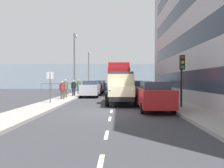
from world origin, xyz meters
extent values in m
plane|color=#38383D|center=(0.00, -9.00, 0.00)|extent=(80.00, 80.00, 0.00)
cube|color=#9E9993|center=(-4.51, -9.00, 0.07)|extent=(2.10, 36.24, 0.15)
cube|color=#9E9993|center=(4.51, -9.00, 0.07)|extent=(2.10, 36.24, 0.15)
cube|color=silver|center=(0.00, 7.12, 0.00)|extent=(0.12, 1.10, 0.01)
cube|color=silver|center=(0.00, 4.75, 0.00)|extent=(0.12, 1.10, 0.01)
cube|color=silver|center=(0.00, 1.95, 0.00)|extent=(0.12, 1.10, 0.01)
cube|color=silver|center=(0.00, -0.34, 0.00)|extent=(0.12, 1.10, 0.01)
cube|color=silver|center=(0.00, -2.77, 0.00)|extent=(0.12, 1.10, 0.01)
cube|color=silver|center=(0.00, -5.72, 0.00)|extent=(0.12, 1.10, 0.01)
cube|color=silver|center=(0.00, -8.37, 0.00)|extent=(0.12, 1.10, 0.01)
cube|color=silver|center=(0.00, -11.01, 0.00)|extent=(0.12, 1.10, 0.01)
cube|color=silver|center=(0.00, -13.68, 0.00)|extent=(0.12, 1.10, 0.01)
cube|color=silver|center=(0.00, -16.17, 0.00)|extent=(0.12, 1.10, 0.01)
cube|color=silver|center=(0.00, -18.87, 0.00)|extent=(0.12, 1.10, 0.01)
cube|color=silver|center=(0.00, -21.41, 0.00)|extent=(0.12, 1.10, 0.01)
cube|color=silver|center=(0.00, -24.12, 0.00)|extent=(0.12, 1.10, 0.01)
cube|color=#2D3847|center=(-5.59, -4.20, 1.80)|extent=(0.08, 23.16, 1.40)
cube|color=#2D3847|center=(-5.59, -4.20, 4.80)|extent=(0.08, 23.16, 1.40)
cube|color=#2D3847|center=(-5.59, -4.20, 7.80)|extent=(0.08, 23.16, 1.40)
cube|color=#8C9EAD|center=(0.00, -30.12, 2.50)|extent=(80.00, 0.80, 5.00)
cylinder|color=#4C5156|center=(-14.00, -26.52, 0.60)|extent=(0.08, 0.08, 1.20)
cylinder|color=#4C5156|center=(-12.00, -26.52, 0.60)|extent=(0.08, 0.08, 1.20)
cylinder|color=#4C5156|center=(-10.00, -26.52, 0.60)|extent=(0.08, 0.08, 1.20)
cylinder|color=#4C5156|center=(-8.00, -26.52, 0.60)|extent=(0.08, 0.08, 1.20)
cylinder|color=#4C5156|center=(-6.00, -26.52, 0.60)|extent=(0.08, 0.08, 1.20)
cylinder|color=#4C5156|center=(-4.00, -26.52, 0.60)|extent=(0.08, 0.08, 1.20)
cylinder|color=#4C5156|center=(-2.00, -26.52, 0.60)|extent=(0.08, 0.08, 1.20)
cylinder|color=#4C5156|center=(0.00, -26.52, 0.60)|extent=(0.08, 0.08, 1.20)
cylinder|color=#4C5156|center=(2.00, -26.52, 0.60)|extent=(0.08, 0.08, 1.20)
cylinder|color=#4C5156|center=(4.00, -26.52, 0.60)|extent=(0.08, 0.08, 1.20)
cylinder|color=#4C5156|center=(6.00, -26.52, 0.60)|extent=(0.08, 0.08, 1.20)
cylinder|color=#4C5156|center=(8.00, -26.52, 0.60)|extent=(0.08, 0.08, 1.20)
cylinder|color=#4C5156|center=(10.00, -26.52, 0.60)|extent=(0.08, 0.08, 1.20)
cylinder|color=#4C5156|center=(12.00, -26.52, 0.60)|extent=(0.08, 0.08, 1.20)
cylinder|color=#4C5156|center=(14.00, -26.52, 0.60)|extent=(0.08, 0.08, 1.20)
cube|color=#4C5156|center=(0.00, -26.52, 1.12)|extent=(28.00, 0.08, 0.08)
cube|color=black|center=(-0.60, -4.19, 0.60)|extent=(1.64, 5.60, 0.30)
cube|color=beige|center=(-0.60, -2.34, 1.10)|extent=(1.72, 1.90, 0.70)
cube|color=silver|center=(-0.60, -1.45, 1.07)|extent=(1.16, 0.08, 0.56)
sphere|color=white|center=(-1.33, -1.45, 1.20)|extent=(0.20, 0.20, 0.20)
sphere|color=white|center=(0.14, -1.45, 1.20)|extent=(0.20, 0.20, 0.20)
cube|color=beige|center=(-0.60, -3.86, 1.67)|extent=(1.93, 1.34, 1.15)
cube|color=#2D3847|center=(-0.60, -3.86, 2.15)|extent=(1.79, 1.23, 0.56)
cube|color=#2D2319|center=(-0.60, -5.54, 0.83)|extent=(2.10, 2.80, 0.16)
cube|color=black|center=(-1.61, -5.54, 1.15)|extent=(0.08, 2.80, 0.56)
cube|color=black|center=(0.41, -5.54, 1.15)|extent=(0.08, 2.80, 0.56)
cylinder|color=black|center=(-1.57, -2.51, 0.45)|extent=(0.24, 0.90, 0.90)
cylinder|color=black|center=(0.37, -2.51, 0.45)|extent=(0.24, 0.90, 0.90)
cylinder|color=black|center=(-1.57, -5.73, 0.45)|extent=(0.24, 0.90, 0.90)
cylinder|color=black|center=(0.37, -5.73, 0.45)|extent=(0.24, 0.90, 0.90)
cube|color=red|center=(-0.48, -11.52, 1.82)|extent=(2.40, 2.21, 2.60)
cube|color=#2D3847|center=(-0.48, -11.52, 2.39)|extent=(2.20, 2.04, 0.80)
cube|color=#1933B2|center=(-0.48, -11.52, 3.22)|extent=(1.75, 0.20, 0.16)
cube|color=red|center=(-0.48, -15.52, 2.37)|extent=(2.50, 5.95, 3.00)
cube|color=black|center=(-0.48, -14.58, 0.70)|extent=(2.00, 8.07, 0.36)
cylinder|color=black|center=(-1.63, -11.61, 0.52)|extent=(0.28, 1.04, 1.04)
cylinder|color=black|center=(0.67, -11.61, 0.52)|extent=(0.28, 1.04, 1.04)
cylinder|color=black|center=(-1.63, -15.22, 0.52)|extent=(0.28, 1.04, 1.04)
cylinder|color=black|center=(0.67, -15.22, 0.52)|extent=(0.28, 1.04, 1.04)
cylinder|color=black|center=(-1.63, -17.34, 0.52)|extent=(0.28, 1.04, 1.04)
cylinder|color=black|center=(0.67, -17.34, 0.52)|extent=(0.28, 1.04, 1.04)
cube|color=#B21E1E|center=(-2.51, -0.89, 0.80)|extent=(1.74, 4.47, 1.00)
cube|color=#2D3847|center=(-2.51, -0.69, 1.51)|extent=(1.43, 2.46, 0.42)
cylinder|color=black|center=(-1.69, -2.28, 0.30)|extent=(0.18, 0.60, 0.60)
cylinder|color=black|center=(-3.34, -2.28, 0.30)|extent=(0.18, 0.60, 0.60)
cylinder|color=black|center=(-1.69, 0.49, 0.30)|extent=(0.18, 0.60, 0.60)
cylinder|color=black|center=(-3.34, 0.49, 0.30)|extent=(0.18, 0.60, 0.60)
cube|color=#1E6670|center=(-2.51, -7.20, 0.80)|extent=(1.84, 4.45, 1.00)
cube|color=#2D3847|center=(-2.51, -7.00, 1.51)|extent=(1.51, 2.45, 0.42)
cylinder|color=black|center=(-1.64, -8.58, 0.30)|extent=(0.18, 0.60, 0.60)
cylinder|color=black|center=(-3.39, -8.58, 0.30)|extent=(0.18, 0.60, 0.60)
cylinder|color=black|center=(-1.64, -5.82, 0.30)|extent=(0.18, 0.60, 0.60)
cylinder|color=black|center=(-3.39, -5.82, 0.30)|extent=(0.18, 0.60, 0.60)
cube|color=white|center=(-2.51, -13.63, 0.80)|extent=(1.83, 4.59, 1.00)
cube|color=#2D3847|center=(-2.51, -13.43, 1.51)|extent=(1.50, 2.52, 0.42)
cylinder|color=black|center=(-1.65, -15.05, 0.30)|extent=(0.18, 0.60, 0.60)
cylinder|color=black|center=(-3.38, -15.05, 0.30)|extent=(0.18, 0.60, 0.60)
cylinder|color=black|center=(-1.65, -12.21, 0.30)|extent=(0.18, 0.60, 0.60)
cylinder|color=black|center=(-3.38, -12.21, 0.30)|extent=(0.18, 0.60, 0.60)
cube|color=slate|center=(-2.51, -19.34, 0.80)|extent=(1.65, 4.36, 1.00)
cube|color=#2D3847|center=(-2.51, -19.14, 1.51)|extent=(1.35, 2.40, 0.42)
cylinder|color=black|center=(-1.73, -20.69, 0.30)|extent=(0.18, 0.60, 0.60)
cylinder|color=black|center=(-3.30, -20.69, 0.30)|extent=(0.18, 0.60, 0.60)
cylinder|color=black|center=(-1.73, -17.99, 0.30)|extent=(0.18, 0.60, 0.60)
cylinder|color=black|center=(-3.30, -17.99, 0.30)|extent=(0.18, 0.60, 0.60)
cube|color=#B7BABF|center=(2.51, -10.21, 0.80)|extent=(1.77, 4.07, 1.00)
cube|color=#2D3847|center=(2.51, -10.41, 1.51)|extent=(1.45, 2.24, 0.42)
cylinder|color=black|center=(1.67, -8.95, 0.30)|extent=(0.18, 0.60, 0.60)
cylinder|color=black|center=(3.36, -8.95, 0.30)|extent=(0.18, 0.60, 0.60)
cylinder|color=black|center=(1.67, -11.47, 0.30)|extent=(0.18, 0.60, 0.60)
cylinder|color=black|center=(3.36, -11.47, 0.30)|extent=(0.18, 0.60, 0.60)
cube|color=navy|center=(2.51, -16.25, 0.80)|extent=(1.71, 4.63, 1.00)
cube|color=#2D3847|center=(2.51, -16.45, 1.51)|extent=(1.40, 2.55, 0.42)
cylinder|color=black|center=(1.70, -14.81, 0.30)|extent=(0.18, 0.60, 0.60)
cylinder|color=black|center=(3.33, -14.81, 0.30)|extent=(0.18, 0.60, 0.60)
cylinder|color=black|center=(1.70, -17.68, 0.30)|extent=(0.18, 0.60, 0.60)
cylinder|color=black|center=(3.33, -17.68, 0.30)|extent=(0.18, 0.60, 0.60)
cube|color=black|center=(2.51, -22.57, 0.80)|extent=(1.85, 4.04, 1.00)
cube|color=#2D3847|center=(2.51, -22.77, 1.51)|extent=(1.52, 2.22, 0.42)
cylinder|color=black|center=(1.63, -21.31, 0.30)|extent=(0.18, 0.60, 0.60)
cylinder|color=black|center=(3.40, -21.31, 0.30)|extent=(0.18, 0.60, 0.60)
cylinder|color=black|center=(1.63, -23.82, 0.30)|extent=(0.18, 0.60, 0.60)
cylinder|color=black|center=(3.40, -23.82, 0.30)|extent=(0.18, 0.60, 0.60)
cylinder|color=#4C473D|center=(4.40, -6.28, 0.53)|extent=(0.14, 0.14, 0.77)
cylinder|color=#4C473D|center=(4.58, -6.28, 0.53)|extent=(0.14, 0.14, 0.77)
cylinder|color=maroon|center=(4.49, -6.28, 1.22)|extent=(0.34, 0.34, 0.61)
cylinder|color=maroon|center=(4.27, -6.28, 1.19)|extent=(0.09, 0.09, 0.56)
cylinder|color=maroon|center=(4.71, -6.28, 1.19)|extent=(0.09, 0.09, 0.56)
sphere|color=tan|center=(4.49, -6.28, 1.63)|extent=(0.21, 0.21, 0.21)
cylinder|color=#4C473D|center=(4.55, -7.95, 0.57)|extent=(0.14, 0.14, 0.84)
cylinder|color=#4C473D|center=(4.73, -7.95, 0.57)|extent=(0.14, 0.14, 0.84)
cylinder|color=#47724C|center=(4.64, -7.95, 1.32)|extent=(0.34, 0.34, 0.66)
cylinder|color=#47724C|center=(4.42, -7.95, 1.28)|extent=(0.09, 0.09, 0.61)
cylinder|color=#47724C|center=(4.86, -7.95, 1.28)|extent=(0.09, 0.09, 0.61)
sphere|color=tan|center=(4.64, -7.95, 1.76)|extent=(0.23, 0.23, 0.23)
cylinder|color=black|center=(4.18, -9.86, 0.55)|extent=(0.14, 0.14, 0.80)
cylinder|color=black|center=(4.36, -9.86, 0.55)|extent=(0.14, 0.14, 0.80)
cylinder|color=black|center=(4.27, -9.86, 1.27)|extent=(0.34, 0.34, 0.63)
cylinder|color=black|center=(4.05, -9.86, 1.23)|extent=(0.09, 0.09, 0.58)
cylinder|color=black|center=(4.49, -9.86, 1.23)|extent=(0.09, 0.09, 0.58)
sphere|color=tan|center=(4.27, -9.86, 1.69)|extent=(0.22, 0.22, 0.22)
cylinder|color=#383342|center=(4.21, -12.84, 0.57)|extent=(0.14, 0.14, 0.84)
cylinder|color=#383342|center=(4.39, -12.84, 0.57)|extent=(0.14, 0.14, 0.84)
cylinder|color=#47724C|center=(4.30, -12.84, 1.33)|extent=(0.34, 0.34, 0.67)
cylinder|color=#47724C|center=(4.08, -12.84, 1.29)|extent=(0.09, 0.09, 0.61)
cylinder|color=#47724C|center=(4.52, -12.84, 1.29)|extent=(0.09, 0.09, 0.61)
sphere|color=tan|center=(4.30, -12.84, 1.78)|extent=(0.23, 0.23, 0.23)
cylinder|color=black|center=(-4.33, -1.39, 1.75)|extent=(0.12, 0.12, 3.20)
cube|color=black|center=(-4.33, -1.25, 2.90)|extent=(0.28, 0.24, 0.90)
sphere|color=red|center=(-4.33, -1.13, 3.20)|extent=(0.18, 0.18, 0.18)
sphere|color=orange|center=(-4.33, -1.13, 2.90)|extent=(0.18, 0.18, 0.18)
sphere|color=green|center=(-4.33, -1.13, 2.60)|extent=(0.18, 0.18, 0.18)
cylinder|color=#59595B|center=(4.39, -10.85, 3.53)|extent=(0.16, 0.16, 6.76)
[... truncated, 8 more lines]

